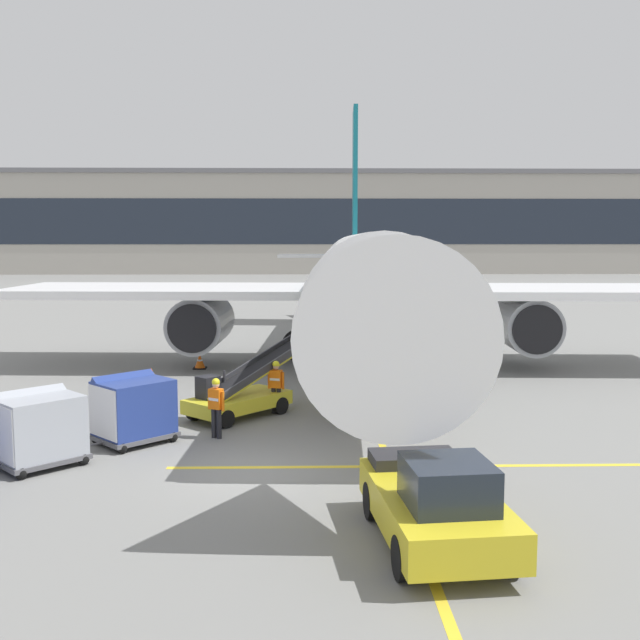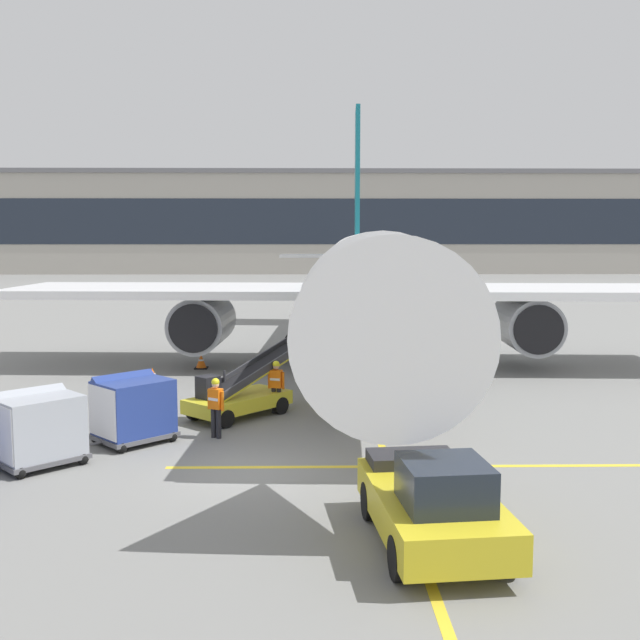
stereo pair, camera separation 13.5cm
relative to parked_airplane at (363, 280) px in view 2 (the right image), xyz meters
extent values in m
plane|color=slate|center=(-3.87, -15.21, -3.82)|extent=(600.00, 600.00, 0.00)
cylinder|color=white|center=(-0.03, -0.72, 0.11)|extent=(5.40, 31.38, 3.90)
cube|color=#146B7A|center=(-0.03, -0.72, 0.11)|extent=(5.38, 30.14, 0.47)
cone|color=white|center=(-0.88, -18.26, 0.11)|extent=(3.89, 4.07, 3.70)
cone|color=white|center=(0.87, 18.00, 0.40)|extent=(3.61, 6.39, 3.31)
cube|color=white|center=(-8.19, 0.46, -0.47)|extent=(15.12, 6.95, 0.36)
cylinder|color=#93969E|center=(-7.16, -0.22, -1.86)|extent=(2.61, 4.17, 2.42)
cylinder|color=black|center=(-7.26, -2.30, -1.86)|extent=(2.06, 0.22, 2.06)
cube|color=white|center=(8.19, -0.33, -0.47)|extent=(15.12, 6.95, 0.36)
cylinder|color=#93969E|center=(7.11, -0.91, -1.86)|extent=(2.61, 4.17, 2.42)
cylinder|color=black|center=(7.01, -2.98, -1.86)|extent=(2.06, 0.22, 2.06)
cube|color=#146B7A|center=(0.79, 16.44, 5.58)|extent=(0.46, 3.76, 9.37)
cube|color=white|center=(0.78, 16.13, 0.70)|extent=(10.20, 2.98, 0.20)
cube|color=#1E2633|center=(-0.75, -15.54, 0.70)|extent=(2.81, 1.88, 0.86)
cylinder|color=#47474C|center=(-0.49, -10.08, -2.45)|extent=(0.22, 0.22, 1.23)
sphere|color=black|center=(-0.49, -10.08, -3.07)|extent=(1.51, 1.51, 1.51)
cylinder|color=#47474C|center=(-2.88, 0.98, -2.45)|extent=(0.22, 0.22, 1.23)
sphere|color=black|center=(-2.88, 0.98, -3.07)|extent=(1.51, 1.51, 1.51)
cylinder|color=#47474C|center=(2.96, 0.70, -2.45)|extent=(0.22, 0.22, 1.23)
sphere|color=black|center=(2.96, 0.70, -3.07)|extent=(1.51, 1.51, 1.51)
cube|color=gold|center=(-4.71, -9.63, -3.32)|extent=(3.47, 3.59, 0.44)
cube|color=black|center=(-5.60, -10.08, -2.75)|extent=(0.82, 0.82, 0.70)
cylinder|color=#333338|center=(-5.14, -9.57, -2.70)|extent=(0.08, 0.08, 0.80)
cube|color=gold|center=(-3.85, -8.68, -2.29)|extent=(4.02, 4.30, 1.78)
cube|color=black|center=(-3.85, -8.68, -2.20)|extent=(3.82, 4.11, 1.63)
cube|color=#333338|center=(-3.52, -8.97, -2.17)|extent=(3.34, 3.68, 1.82)
cube|color=#333338|center=(-4.17, -8.38, -2.17)|extent=(3.34, 3.68, 1.82)
cylinder|color=black|center=(-3.36, -9.24, -3.54)|extent=(0.52, 0.55, 0.56)
cylinder|color=black|center=(-4.45, -8.25, -3.54)|extent=(0.52, 0.55, 0.56)
cylinder|color=black|center=(-4.96, -11.00, -3.54)|extent=(0.52, 0.55, 0.56)
cylinder|color=black|center=(-6.05, -10.01, -3.54)|extent=(0.52, 0.55, 0.56)
cube|color=#515156|center=(-7.35, -12.54, -3.61)|extent=(2.55, 2.54, 0.12)
cylinder|color=#4C4C51|center=(-8.32, -13.48, -3.62)|extent=(0.55, 0.54, 0.07)
cube|color=navy|center=(-7.35, -12.54, -2.80)|extent=(2.41, 2.40, 1.50)
cube|color=navy|center=(-7.63, -12.24, -2.28)|extent=(1.90, 1.88, 0.74)
cube|color=silver|center=(-8.04, -13.21, -2.80)|extent=(1.02, 1.06, 1.38)
sphere|color=black|center=(-8.40, -12.60, -3.67)|extent=(0.30, 0.30, 0.30)
sphere|color=black|center=(-7.45, -13.58, -3.67)|extent=(0.30, 0.30, 0.30)
sphere|color=black|center=(-7.24, -11.49, -3.67)|extent=(0.30, 0.30, 0.30)
sphere|color=black|center=(-6.30, -12.47, -3.67)|extent=(0.30, 0.30, 0.30)
cube|color=#515156|center=(-9.23, -14.61, -3.61)|extent=(2.55, 2.54, 0.12)
cube|color=#9EA3AD|center=(-9.23, -14.61, -2.80)|extent=(2.41, 2.40, 1.50)
cube|color=#9EA3AD|center=(-9.52, -14.32, -2.28)|extent=(1.90, 1.88, 0.74)
cube|color=silver|center=(-9.92, -15.28, -2.80)|extent=(1.02, 1.06, 1.38)
sphere|color=black|center=(-9.33, -15.66, -3.67)|extent=(0.30, 0.30, 0.30)
sphere|color=black|center=(-9.13, -13.57, -3.67)|extent=(0.30, 0.30, 0.30)
sphere|color=black|center=(-8.18, -14.55, -3.67)|extent=(0.30, 0.30, 0.30)
cube|color=gold|center=(-0.14, -19.56, -3.14)|extent=(2.52, 4.59, 0.70)
cube|color=#1E2633|center=(-0.07, -20.33, -2.39)|extent=(1.61, 1.68, 0.80)
cube|color=#28282D|center=(-0.30, -17.92, -2.67)|extent=(1.87, 1.14, 0.24)
cylinder|color=black|center=(0.64, -18.11, -3.44)|extent=(0.35, 0.78, 0.76)
cylinder|color=black|center=(-1.20, -18.30, -3.44)|extent=(0.35, 0.78, 0.76)
cylinder|color=black|center=(0.91, -20.83, -3.44)|extent=(0.35, 0.78, 0.76)
cylinder|color=black|center=(-0.93, -21.01, -3.44)|extent=(0.35, 0.78, 0.76)
cylinder|color=black|center=(-3.42, -9.19, -3.39)|extent=(0.15, 0.15, 0.86)
cylinder|color=black|center=(-3.59, -9.13, -3.39)|extent=(0.15, 0.15, 0.86)
cube|color=orange|center=(-3.51, -9.16, -2.67)|extent=(0.44, 0.35, 0.58)
cube|color=white|center=(-3.54, -9.28, -2.67)|extent=(0.33, 0.12, 0.08)
sphere|color=tan|center=(-3.51, -9.16, -2.26)|extent=(0.21, 0.21, 0.21)
sphere|color=yellow|center=(-3.51, -9.16, -2.19)|extent=(0.23, 0.23, 0.23)
cylinder|color=orange|center=(-3.28, -9.23, -2.72)|extent=(0.09, 0.09, 0.56)
cylinder|color=orange|center=(-3.73, -9.09, -2.72)|extent=(0.09, 0.09, 0.56)
cylinder|color=black|center=(-5.03, -12.15, -3.39)|extent=(0.15, 0.15, 0.86)
cylinder|color=black|center=(-5.18, -12.06, -3.39)|extent=(0.15, 0.15, 0.86)
cube|color=orange|center=(-5.11, -12.11, -2.67)|extent=(0.45, 0.40, 0.58)
cube|color=white|center=(-5.17, -12.21, -2.67)|extent=(0.30, 0.18, 0.08)
sphere|color=beige|center=(-5.11, -12.11, -2.26)|extent=(0.21, 0.21, 0.21)
sphere|color=yellow|center=(-5.11, -12.11, -2.19)|extent=(0.23, 0.23, 0.23)
cylinder|color=orange|center=(-4.90, -12.23, -2.72)|extent=(0.09, 0.09, 0.56)
cylinder|color=orange|center=(-5.31, -11.98, -2.72)|extent=(0.09, 0.09, 0.56)
cube|color=black|center=(-8.62, -4.02, -3.80)|extent=(0.54, 0.54, 0.05)
cone|color=orange|center=(-8.62, -4.02, -3.49)|extent=(0.43, 0.43, 0.56)
cylinder|color=white|center=(-8.62, -4.02, -3.46)|extent=(0.24, 0.24, 0.07)
cube|color=black|center=(-7.17, -0.78, -3.80)|extent=(0.57, 0.57, 0.05)
cone|color=orange|center=(-7.17, -0.78, -3.47)|extent=(0.46, 0.46, 0.60)
cylinder|color=white|center=(-7.17, -0.78, -3.44)|extent=(0.25, 0.25, 0.07)
cube|color=yellow|center=(-0.43, -0.72, -3.82)|extent=(0.20, 110.00, 0.01)
cube|color=yellow|center=(-0.03, -14.86, -3.82)|extent=(12.00, 0.20, 0.01)
cube|color=#A8A399|center=(-4.04, 89.72, 4.00)|extent=(145.60, 14.31, 15.64)
cube|color=#1E2633|center=(-4.04, 82.51, 4.39)|extent=(141.23, 0.10, 7.04)
cube|color=slate|center=(-4.04, 88.28, 12.17)|extent=(144.14, 12.17, 0.70)
camera|label=1|loc=(-2.59, -32.82, 1.90)|focal=41.40mm
camera|label=2|loc=(-2.45, -32.82, 1.90)|focal=41.40mm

